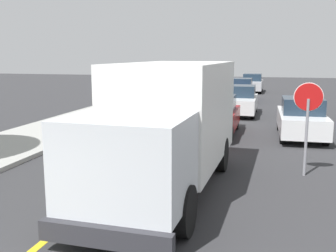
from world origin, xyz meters
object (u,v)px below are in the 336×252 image
at_px(parked_van_across, 302,119).
at_px(stop_sign, 308,111).
at_px(box_truck, 169,121).
at_px(parked_car_furthest, 252,83).
at_px(parked_car_near, 215,116).
at_px(parked_car_far, 240,90).
at_px(parked_car_mid, 240,101).

height_order(parked_van_across, stop_sign, stop_sign).
xyz_separation_m(box_truck, stop_sign, (3.47, 2.08, 0.09)).
relative_size(box_truck, parked_car_furthest, 1.64).
relative_size(parked_car_furthest, parked_van_across, 0.99).
height_order(parked_car_near, stop_sign, stop_sign).
distance_m(parked_car_far, parked_car_furthest, 7.46).
height_order(box_truck, parked_car_near, box_truck).
distance_m(parked_van_across, stop_sign, 5.70).
bearing_deg(parked_car_furthest, parked_van_across, -81.54).
bearing_deg(parked_car_furthest, parked_car_far, -93.79).
distance_m(box_truck, parked_car_near, 7.53).
bearing_deg(parked_car_near, stop_sign, -58.39).
bearing_deg(parked_van_across, parked_car_furthest, 98.46).
relative_size(parked_car_mid, parked_car_furthest, 1.00).
distance_m(parked_car_furthest, stop_sign, 26.04).
xyz_separation_m(box_truck, parked_van_across, (3.72, 7.68, -0.97)).
bearing_deg(parked_van_across, parked_car_near, -176.59).
bearing_deg(parked_car_far, parked_car_mid, -85.61).
distance_m(parked_car_near, parked_car_mid, 6.09).
bearing_deg(stop_sign, parked_van_across, 87.47).
bearing_deg(parked_car_furthest, stop_sign, -83.90).
height_order(box_truck, parked_car_mid, box_truck).
xyz_separation_m(parked_car_far, stop_sign, (3.26, -18.42, 1.06)).
relative_size(parked_car_near, parked_car_furthest, 1.00).
bearing_deg(parked_car_far, parked_car_near, -90.24).
relative_size(parked_car_mid, parked_car_far, 0.99).
xyz_separation_m(parked_car_mid, parked_van_across, (2.97, -5.85, 0.00)).
bearing_deg(parked_car_mid, parked_van_across, -63.06).
relative_size(parked_car_far, parked_car_furthest, 1.00).
xyz_separation_m(parked_car_near, parked_car_mid, (0.59, 6.06, 0.00)).
relative_size(box_truck, parked_car_mid, 1.65).
height_order(parked_car_furthest, stop_sign, stop_sign).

